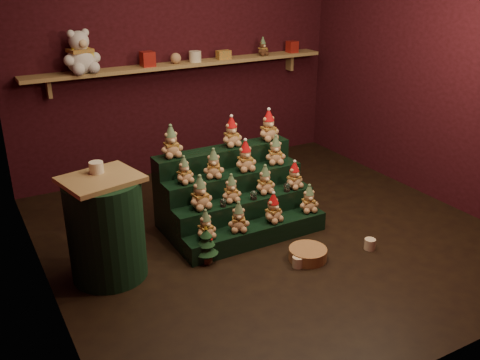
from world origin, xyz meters
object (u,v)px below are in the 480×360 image
riser_tier_front (257,234)px  white_bear (79,46)px  mug_left (298,262)px  snow_globe_c (287,187)px  mini_christmas_tree (206,244)px  snow_globe_a (223,203)px  snow_globe_b (254,195)px  mug_right (370,244)px  side_table (106,228)px  brown_bear (263,47)px  wicker_basket (308,254)px

riser_tier_front → white_bear: (-0.97, 1.93, 1.51)m
riser_tier_front → mug_left: 0.54m
snow_globe_c → mini_christmas_tree: snow_globe_c is taller
snow_globe_c → snow_globe_a: bearing=180.0°
riser_tier_front → snow_globe_b: size_ratio=16.38×
snow_globe_b → mug_left: (0.03, -0.69, -0.36)m
riser_tier_front → snow_globe_a: 0.43m
snow_globe_c → mug_right: snow_globe_c is taller
side_table → mug_left: (1.42, -0.66, -0.38)m
mug_left → white_bear: bearing=113.2°
white_bear → mini_christmas_tree: bearing=-88.4°
white_bear → brown_bear: white_bear is taller
snow_globe_a → snow_globe_c: 0.69m
side_table → wicker_basket: 1.72m
snow_globe_a → snow_globe_c: size_ratio=0.87×
riser_tier_front → snow_globe_a: snow_globe_a is taller
snow_globe_a → white_bear: bearing=111.8°
riser_tier_front → mini_christmas_tree: size_ratio=4.03×
mini_christmas_tree → mug_left: 0.79m
snow_globe_a → side_table: (-1.07, -0.03, 0.03)m
snow_globe_c → wicker_basket: (-0.20, -0.63, -0.35)m
mug_left → wicker_basket: wicker_basket is taller
snow_globe_b → white_bear: size_ratio=0.15×
riser_tier_front → white_bear: 2.63m
riser_tier_front → snow_globe_c: (0.43, 0.16, 0.31)m
snow_globe_a → mini_christmas_tree: bearing=-140.7°
mug_left → brown_bear: bearing=65.2°
riser_tier_front → wicker_basket: 0.53m
snow_globe_b → mug_left: snow_globe_b is taller
snow_globe_a → snow_globe_b: size_ratio=0.89×
snow_globe_b → brown_bear: brown_bear is taller
snow_globe_b → mug_left: size_ratio=0.91×
riser_tier_front → wicker_basket: bearing=-63.8°
snow_globe_b → side_table: side_table is taller
snow_globe_c → brown_bear: size_ratio=0.42×
snow_globe_b → mini_christmas_tree: size_ratio=0.25×
snow_globe_a → brown_bear: bearing=50.0°
snow_globe_b → snow_globe_c: 0.37m
snow_globe_a → snow_globe_b: bearing=0.0°
riser_tier_front → mug_right: bearing=-36.3°
riser_tier_front → side_table: 1.38m
riser_tier_front → side_table: size_ratio=1.60×
wicker_basket → side_table: bearing=159.0°
snow_globe_b → mug_left: bearing=-87.6°
mini_christmas_tree → mug_left: size_ratio=3.71×
snow_globe_c → mini_christmas_tree: (-0.98, -0.24, -0.24)m
snow_globe_b → mug_right: 1.13m
snow_globe_c → brown_bear: brown_bear is taller
side_table → white_bear: bearing=66.3°
side_table → white_bear: (0.36, 1.80, 1.16)m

